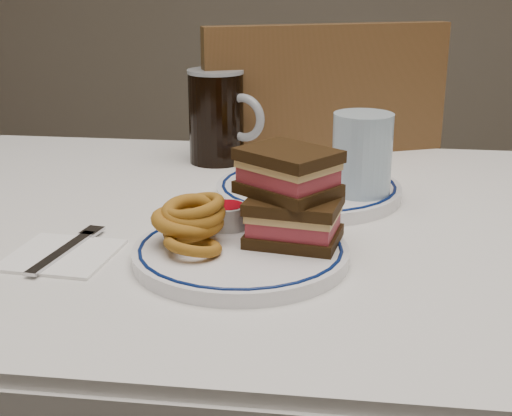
# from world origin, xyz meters

# --- Properties ---
(dining_table) EXTENTS (1.27, 0.87, 0.75)m
(dining_table) POSITION_xyz_m (0.00, 0.00, 0.64)
(dining_table) COLOR silver
(dining_table) RESTS_ON floor
(chair_far) EXTENTS (0.59, 0.59, 0.98)m
(chair_far) POSITION_xyz_m (-0.01, 0.48, 0.53)
(chair_far) COLOR #443015
(chair_far) RESTS_ON floor
(main_plate) EXTENTS (0.25, 0.25, 0.02)m
(main_plate) POSITION_xyz_m (-0.04, -0.16, 0.76)
(main_plate) COLOR white
(main_plate) RESTS_ON dining_table
(reuben_sandwich) EXTENTS (0.14, 0.13, 0.11)m
(reuben_sandwich) POSITION_xyz_m (0.02, -0.13, 0.82)
(reuben_sandwich) COLOR black
(reuben_sandwich) RESTS_ON main_plate
(onion_rings_main) EXTENTS (0.09, 0.11, 0.06)m
(onion_rings_main) POSITION_xyz_m (-0.10, -0.16, 0.80)
(onion_rings_main) COLOR #66380D
(onion_rings_main) RESTS_ON main_plate
(ketchup_ramekin) EXTENTS (0.05, 0.05, 0.03)m
(ketchup_ramekin) POSITION_xyz_m (-0.07, -0.09, 0.78)
(ketchup_ramekin) COLOR silver
(ketchup_ramekin) RESTS_ON main_plate
(beer_mug) EXTENTS (0.14, 0.10, 0.16)m
(beer_mug) POSITION_xyz_m (-0.15, 0.28, 0.83)
(beer_mug) COLOR black
(beer_mug) RESTS_ON dining_table
(water_glass) EXTENTS (0.09, 0.09, 0.13)m
(water_glass) POSITION_xyz_m (0.10, 0.07, 0.82)
(water_glass) COLOR #9DB9CB
(water_glass) RESTS_ON dining_table
(far_plate) EXTENTS (0.28, 0.28, 0.02)m
(far_plate) POSITION_xyz_m (0.02, 0.10, 0.76)
(far_plate) COLOR white
(far_plate) RESTS_ON dining_table
(onion_rings_far) EXTENTS (0.09, 0.10, 0.08)m
(onion_rings_far) POSITION_xyz_m (0.04, 0.12, 0.79)
(onion_rings_far) COLOR #66380D
(onion_rings_far) RESTS_ON far_plate
(napkin_fork) EXTENTS (0.13, 0.16, 0.01)m
(napkin_fork) POSITION_xyz_m (-0.25, -0.17, 0.75)
(napkin_fork) COLOR white
(napkin_fork) RESTS_ON dining_table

